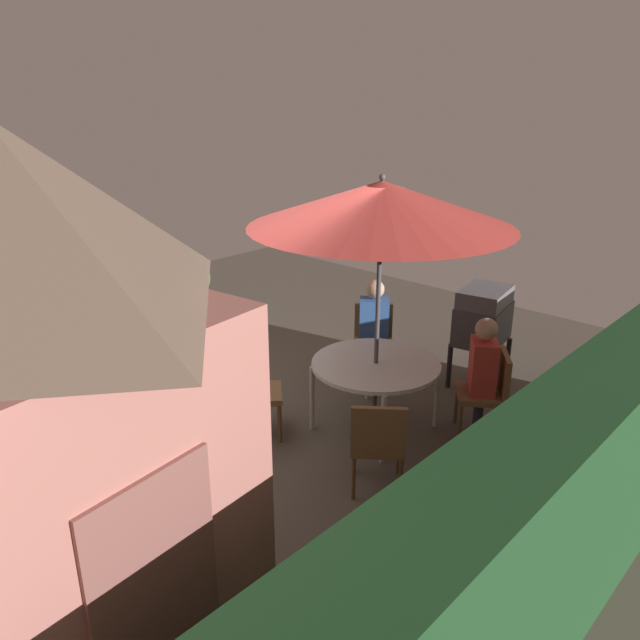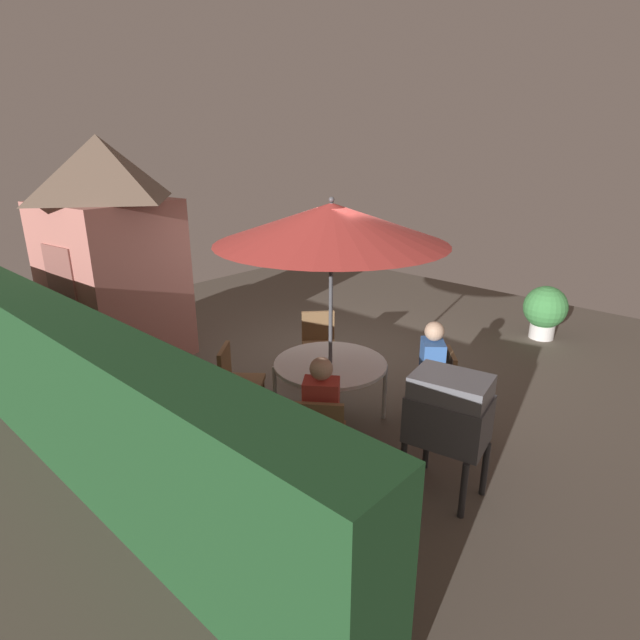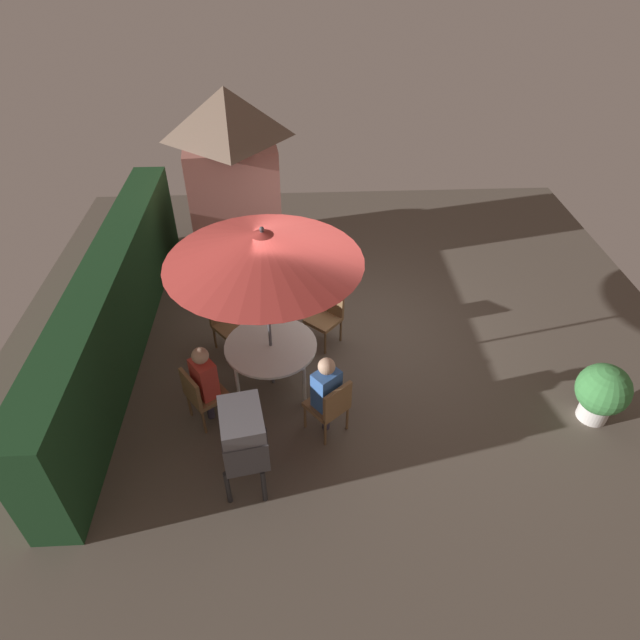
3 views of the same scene
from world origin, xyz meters
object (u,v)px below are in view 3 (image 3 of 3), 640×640
object	(u,v)px
patio_table	(271,348)
chair_toward_house	(227,320)
person_in_red	(204,376)
patio_umbrella	(263,247)
chair_near_shed	(201,393)
chair_toward_hedge	(327,314)
chair_far_side	(331,405)
bbq_grill	(243,434)
potted_plant_by_shed	(602,391)
garden_shed	(233,178)
person_in_blue	(326,387)

from	to	relation	value
patio_table	chair_toward_house	xyz separation A→B (m)	(0.86, 0.70, -0.17)
patio_table	person_in_red	world-z (taller)	person_in_red
patio_umbrella	chair_near_shed	bearing A→B (deg)	126.41
chair_near_shed	chair_toward_house	bearing A→B (deg)	-7.86
patio_umbrella	chair_toward_hedge	bearing A→B (deg)	-41.65
patio_umbrella	chair_near_shed	distance (m)	2.14
patio_table	chair_toward_house	bearing A→B (deg)	39.33
patio_table	chair_far_side	world-z (taller)	chair_far_side
chair_far_side	chair_toward_house	xyz separation A→B (m)	(1.82, 1.49, 0.00)
bbq_grill	person_in_red	size ratio (longest dim) A/B	0.95
potted_plant_by_shed	chair_far_side	bearing A→B (deg)	91.32
chair_toward_hedge	person_in_red	world-z (taller)	person_in_red
garden_shed	chair_far_side	xyz separation A→B (m)	(-4.54, -1.51, -1.13)
chair_near_shed	bbq_grill	bearing A→B (deg)	-146.42
patio_table	person_in_blue	distance (m)	1.16
bbq_grill	person_in_blue	world-z (taller)	person_in_blue
garden_shed	patio_table	world-z (taller)	garden_shed
chair_near_shed	person_in_blue	xyz separation A→B (m)	(-0.22, -1.65, 0.26)
potted_plant_by_shed	patio_umbrella	bearing A→B (deg)	78.79
patio_table	chair_near_shed	world-z (taller)	chair_near_shed
bbq_grill	chair_toward_hedge	size ratio (longest dim) A/B	1.33
chair_far_side	person_in_red	size ratio (longest dim) A/B	0.71
bbq_grill	potted_plant_by_shed	bearing A→B (deg)	-80.63
chair_toward_hedge	person_in_blue	size ratio (longest dim) A/B	0.71
chair_near_shed	chair_toward_house	world-z (taller)	same
bbq_grill	potted_plant_by_shed	distance (m)	4.77
chair_near_shed	person_in_red	size ratio (longest dim) A/B	0.71
bbq_grill	chair_toward_house	world-z (taller)	bbq_grill
garden_shed	chair_toward_hedge	xyz separation A→B (m)	(-2.63, -1.56, -1.13)
garden_shed	chair_toward_house	xyz separation A→B (m)	(-2.72, -0.02, -1.13)
chair_far_side	potted_plant_by_shed	size ratio (longest dim) A/B	1.00
bbq_grill	chair_toward_house	bearing A→B (deg)	9.85
chair_toward_house	person_in_red	distance (m)	1.51
garden_shed	person_in_red	world-z (taller)	garden_shed
patio_table	person_in_blue	size ratio (longest dim) A/B	1.03
chair_toward_house	person_in_red	world-z (taller)	person_in_red
patio_table	bbq_grill	world-z (taller)	bbq_grill
chair_near_shed	chair_toward_house	xyz separation A→B (m)	(1.53, -0.21, 0.00)
potted_plant_by_shed	garden_shed	bearing A→B (deg)	49.13
chair_toward_house	person_in_blue	bearing A→B (deg)	-140.68
potted_plant_by_shed	person_in_blue	bearing A→B (deg)	90.27
chair_toward_house	person_in_blue	distance (m)	2.28
garden_shed	person_in_blue	xyz separation A→B (m)	(-4.47, -1.45, -0.87)
potted_plant_by_shed	chair_toward_hedge	bearing A→B (deg)	62.99
chair_far_side	chair_toward_house	distance (m)	2.35
garden_shed	person_in_red	xyz separation A→B (m)	(-4.20, 0.13, -0.87)
chair_toward_house	person_in_red	size ratio (longest dim) A/B	0.71
chair_far_side	person_in_red	world-z (taller)	person_in_red
patio_umbrella	bbq_grill	size ratio (longest dim) A/B	2.17
patio_table	chair_toward_house	distance (m)	1.12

